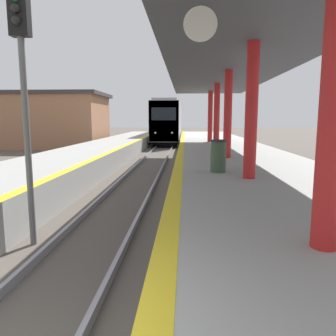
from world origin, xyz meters
TOP-DOWN VIEW (x-y plane):
  - train at (0.00, 38.24)m, footprint 2.62×23.65m
  - signal_near at (-1.17, 4.42)m, footprint 0.36×0.31m
  - station_canopy at (3.53, 11.40)m, footprint 4.76×23.31m
  - trash_bin at (2.82, 7.69)m, footprint 0.47×0.47m
  - station_building at (-12.27, 27.23)m, footprint 14.05×6.56m

SIDE VIEW (x-z plane):
  - trash_bin at x=2.82m, z-range 0.99..1.92m
  - train at x=0.00m, z-range 0.04..4.42m
  - station_building at x=-12.27m, z-range 0.01..4.83m
  - signal_near at x=-1.17m, z-range 0.95..5.86m
  - station_canopy at x=3.53m, z-range 2.56..6.17m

